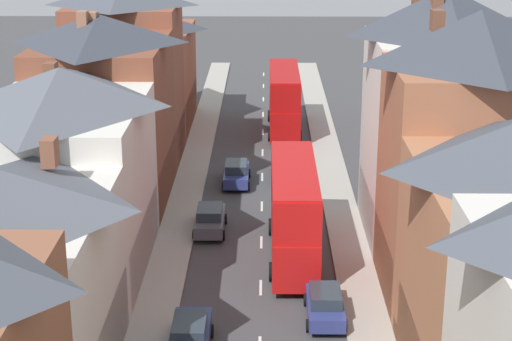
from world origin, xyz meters
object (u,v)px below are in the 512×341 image
object	(u,v)px
car_parked_right_a	(287,166)
car_near_silver	(190,336)
double_decker_bus_mid_street	(294,210)
car_mid_black	(236,173)
double_decker_bus_lead	(284,99)
car_mid_white	(210,219)
car_near_blue	(325,304)

from	to	relation	value
car_parked_right_a	car_near_silver	bearing A→B (deg)	-101.22
double_decker_bus_mid_street	car_mid_black	size ratio (longest dim) A/B	2.39
double_decker_bus_lead	car_mid_black	bearing A→B (deg)	-104.51
double_decker_bus_lead	car_near_silver	distance (m)	37.28
double_decker_bus_mid_street	car_parked_right_a	distance (m)	14.34
car_mid_black	car_mid_white	size ratio (longest dim) A/B	1.07
car_mid_white	double_decker_bus_lead	bearing A→B (deg)	77.86
car_mid_white	car_parked_right_a	bearing A→B (deg)	65.02
car_near_silver	car_parked_right_a	xyz separation A→B (m)	(4.90, 24.69, -0.01)
double_decker_bus_mid_street	car_near_silver	size ratio (longest dim) A/B	2.41
car_mid_black	double_decker_bus_mid_street	bearing A→B (deg)	-74.02
double_decker_bus_lead	car_parked_right_a	world-z (taller)	double_decker_bus_lead
car_near_blue	car_mid_black	xyz separation A→B (m)	(-4.90, 19.77, 0.02)
double_decker_bus_mid_street	car_mid_white	distance (m)	6.44
double_decker_bus_mid_street	car_mid_white	bearing A→B (deg)	143.03
car_mid_black	car_mid_white	xyz separation A→B (m)	(-1.30, -8.85, 0.00)
double_decker_bus_mid_street	car_near_blue	distance (m)	7.63
car_parked_right_a	car_mid_white	world-z (taller)	car_parked_right_a
car_near_blue	car_near_silver	bearing A→B (deg)	-152.31
double_decker_bus_mid_street	car_near_blue	bearing A→B (deg)	-79.75
car_near_silver	car_mid_black	size ratio (longest dim) A/B	0.99
double_decker_bus_mid_street	car_parked_right_a	world-z (taller)	double_decker_bus_mid_street
double_decker_bus_lead	car_near_silver	size ratio (longest dim) A/B	2.41
double_decker_bus_lead	double_decker_bus_mid_street	bearing A→B (deg)	-90.00
double_decker_bus_mid_street	car_near_silver	bearing A→B (deg)	-114.99
double_decker_bus_mid_street	car_near_blue	size ratio (longest dim) A/B	2.53
double_decker_bus_mid_street	car_mid_white	world-z (taller)	double_decker_bus_mid_street
car_mid_black	car_mid_white	distance (m)	8.95
double_decker_bus_mid_street	car_near_silver	world-z (taller)	double_decker_bus_mid_street
car_parked_right_a	car_mid_black	world-z (taller)	car_parked_right_a
double_decker_bus_mid_street	car_mid_black	world-z (taller)	double_decker_bus_mid_street
car_near_silver	car_parked_right_a	size ratio (longest dim) A/B	0.99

